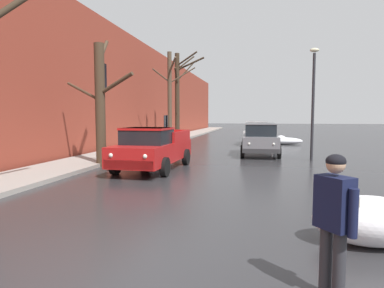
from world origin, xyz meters
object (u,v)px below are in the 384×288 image
at_px(sedan_red_parked_far_down_block, 262,131).
at_px(pedestrian_with_coffee, 334,215).
at_px(bare_tree_far_down_block, 178,94).
at_px(suv_white_parked_kerbside_mid, 258,132).
at_px(street_lamp_post, 313,98).
at_px(pickup_truck_red_approaching_near_lane, 153,148).
at_px(suv_grey_parked_kerbside_close, 260,138).
at_px(bare_tree_mid_block, 170,96).
at_px(bare_tree_second_along_sidewalk, 101,101).

height_order(sedan_red_parked_far_down_block, pedestrian_with_coffee, pedestrian_with_coffee).
height_order(bare_tree_far_down_block, sedan_red_parked_far_down_block, bare_tree_far_down_block).
relative_size(sedan_red_parked_far_down_block, pedestrian_with_coffee, 2.55).
bearing_deg(suv_white_parked_kerbside_mid, street_lamp_post, -73.33).
distance_m(suv_white_parked_kerbside_mid, street_lamp_post, 9.67).
relative_size(pickup_truck_red_approaching_near_lane, pedestrian_with_coffee, 3.00).
distance_m(pickup_truck_red_approaching_near_lane, pedestrian_with_coffee, 10.36).
bearing_deg(suv_grey_parked_kerbside_close, bare_tree_far_down_block, 129.65).
height_order(bare_tree_mid_block, suv_grey_parked_kerbside_close, bare_tree_mid_block).
height_order(bare_tree_mid_block, pedestrian_with_coffee, bare_tree_mid_block).
xyz_separation_m(bare_tree_second_along_sidewalk, suv_white_parked_kerbside_mid, (6.68, 12.89, -1.86)).
distance_m(bare_tree_mid_block, sedan_red_parked_far_down_block, 10.89).
distance_m(suv_grey_parked_kerbside_close, suv_white_parked_kerbside_mid, 7.22).
xyz_separation_m(pickup_truck_red_approaching_near_lane, suv_white_parked_kerbside_mid, (4.16, 13.37, 0.11)).
bearing_deg(bare_tree_mid_block, bare_tree_far_down_block, 88.07).
bearing_deg(pedestrian_with_coffee, suv_grey_parked_kerbside_close, 93.35).
relative_size(pickup_truck_red_approaching_near_lane, sedan_red_parked_far_down_block, 1.18).
distance_m(pickup_truck_red_approaching_near_lane, suv_white_parked_kerbside_mid, 14.00).
height_order(bare_tree_far_down_block, suv_grey_parked_kerbside_close, bare_tree_far_down_block).
xyz_separation_m(bare_tree_second_along_sidewalk, bare_tree_far_down_block, (0.11, 13.80, 1.24)).
bearing_deg(bare_tree_mid_block, pedestrian_with_coffee, -69.69).
bearing_deg(suv_white_parked_kerbside_mid, pickup_truck_red_approaching_near_lane, -107.28).
xyz_separation_m(bare_tree_mid_block, bare_tree_far_down_block, (0.08, 2.42, 0.37)).
height_order(bare_tree_second_along_sidewalk, sedan_red_parked_far_down_block, bare_tree_second_along_sidewalk).
height_order(sedan_red_parked_far_down_block, street_lamp_post, street_lamp_post).
relative_size(bare_tree_mid_block, suv_grey_parked_kerbside_close, 1.57).
height_order(bare_tree_second_along_sidewalk, suv_grey_parked_kerbside_close, bare_tree_second_along_sidewalk).
height_order(pickup_truck_red_approaching_near_lane, suv_white_parked_kerbside_mid, suv_white_parked_kerbside_mid).
bearing_deg(sedan_red_parked_far_down_block, bare_tree_mid_block, -132.24).
bearing_deg(sedan_red_parked_far_down_block, bare_tree_far_down_block, -142.52).
bearing_deg(pedestrian_with_coffee, suv_white_parked_kerbside_mid, 92.70).
relative_size(bare_tree_far_down_block, suv_grey_parked_kerbside_close, 1.65).
height_order(bare_tree_mid_block, pickup_truck_red_approaching_near_lane, bare_tree_mid_block).
bearing_deg(suv_grey_parked_kerbside_close, street_lamp_post, -35.65).
bearing_deg(suv_white_parked_kerbside_mid, pedestrian_with_coffee, -87.30).
height_order(bare_tree_second_along_sidewalk, bare_tree_far_down_block, bare_tree_far_down_block).
distance_m(suv_grey_parked_kerbside_close, pedestrian_with_coffee, 15.13).
height_order(bare_tree_far_down_block, suv_white_parked_kerbside_mid, bare_tree_far_down_block).
xyz_separation_m(bare_tree_mid_block, street_lamp_post, (9.36, -7.53, -0.61)).
distance_m(bare_tree_mid_block, suv_white_parked_kerbside_mid, 7.34).
bearing_deg(suv_grey_parked_kerbside_close, bare_tree_second_along_sidewalk, -140.34).
bearing_deg(pickup_truck_red_approaching_near_lane, street_lamp_post, 32.23).
bearing_deg(pickup_truck_red_approaching_near_lane, bare_tree_mid_block, 101.87).
height_order(suv_grey_parked_kerbside_close, sedan_red_parked_far_down_block, suv_grey_parked_kerbside_close).
distance_m(pickup_truck_red_approaching_near_lane, sedan_red_parked_far_down_block, 20.14).
height_order(bare_tree_far_down_block, pickup_truck_red_approaching_near_lane, bare_tree_far_down_block).
distance_m(bare_tree_mid_block, pickup_truck_red_approaching_near_lane, 12.45).
bearing_deg(pickup_truck_red_approaching_near_lane, suv_white_parked_kerbside_mid, 72.72).
relative_size(sedan_red_parked_far_down_block, street_lamp_post, 0.81).
bearing_deg(bare_tree_second_along_sidewalk, pickup_truck_red_approaching_near_lane, -10.68).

